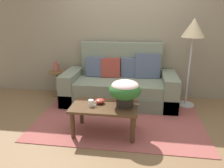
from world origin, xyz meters
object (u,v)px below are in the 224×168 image
Objects in this scene: side_table at (57,79)px; potted_plant at (125,90)px; snack_bowl at (100,101)px; table_vase at (56,67)px; floor_lamp at (193,33)px; coffee_table at (105,110)px; couch at (120,85)px; coffee_mug at (91,103)px.

side_table is 2.05m from potted_plant.
table_vase is (-1.17, 1.29, 0.15)m from snack_bowl.
side_table is at bearing 131.84° from snack_bowl.
coffee_table is at bearing -138.53° from floor_lamp.
couch is 3.98× the size of side_table.
coffee_mug is at bearing -102.12° from couch.
floor_lamp reaches higher than couch.
coffee_table is at bearing -47.32° from table_vase.
floor_lamp is 2.70m from table_vase.
couch is 2.25× the size of coffee_table.
side_table is (-1.24, 1.36, 0.01)m from coffee_table.
floor_lamp is 7.65× the size of table_vase.
couch is 1.24m from potted_plant.
couch is 1.16m from snack_bowl.
coffee_mug is (-0.18, -0.05, 0.12)m from coffee_table.
snack_bowl is at bearing -47.95° from table_vase.
couch is at bearing 81.57° from snack_bowl.
coffee_mug is 0.58× the size of table_vase.
couch is 4.79× the size of potted_plant.
side_table is at bearing 30.68° from table_vase.
coffee_mug is at bearing -131.95° from snack_bowl.
floor_lamp is 13.23× the size of coffee_mug.
potted_plant is at bearing 9.39° from coffee_mug.
table_vase is at bearing 173.57° from couch.
side_table reaches higher than coffee_mug.
couch is 1.34m from side_table.
potted_plant reaches higher than coffee_mug.
table_vase is at bearing 176.43° from floor_lamp.
potted_plant is at bearing -80.55° from couch.
table_vase reaches higher than snack_bowl.
coffee_table is 1.86m from table_vase.
snack_bowl is (0.10, 0.11, -0.01)m from coffee_mug.
snack_bowl is at bearing -48.16° from side_table.
potted_plant is at bearing 5.39° from coffee_table.
floor_lamp reaches higher than side_table.
snack_bowl is 0.68× the size of table_vase.
couch reaches higher than potted_plant.
coffee_table is at bearing 15.41° from coffee_mug.
coffee_table is 2.05m from floor_lamp.
side_table is 1.74m from snack_bowl.
coffee_table is 0.42m from potted_plant.
potted_plant reaches higher than snack_bowl.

